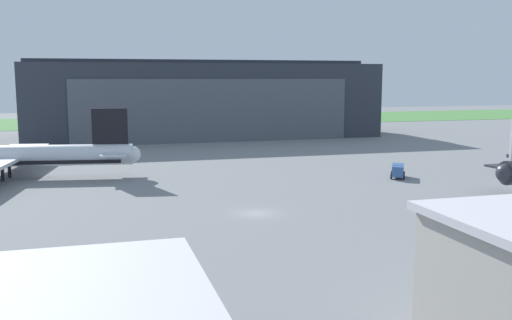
# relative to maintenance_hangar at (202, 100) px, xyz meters

# --- Properties ---
(ground_plane) EXTENTS (440.00, 440.00, 0.00)m
(ground_plane) POSITION_rel_maintenance_hangar_xyz_m (-11.26, -95.95, -10.28)
(ground_plane) COLOR slate
(grass_field_strip) EXTENTS (440.00, 56.00, 0.08)m
(grass_field_strip) POSITION_rel_maintenance_hangar_xyz_m (-11.26, 57.60, -10.24)
(grass_field_strip) COLOR #4B8540
(grass_field_strip) RESTS_ON ground_plane
(maintenance_hangar) EXTENTS (94.88, 35.73, 21.49)m
(maintenance_hangar) POSITION_rel_maintenance_hangar_xyz_m (0.00, 0.00, 0.00)
(maintenance_hangar) COLOR #2D333D
(maintenance_hangar) RESTS_ON ground_plane
(fuel_bowser) EXTENTS (4.04, 5.08, 2.22)m
(fuel_bowser) POSITION_rel_maintenance_hangar_xyz_m (18.57, -78.11, -9.00)
(fuel_bowser) COLOR #335693
(fuel_bowser) RESTS_ON ground_plane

